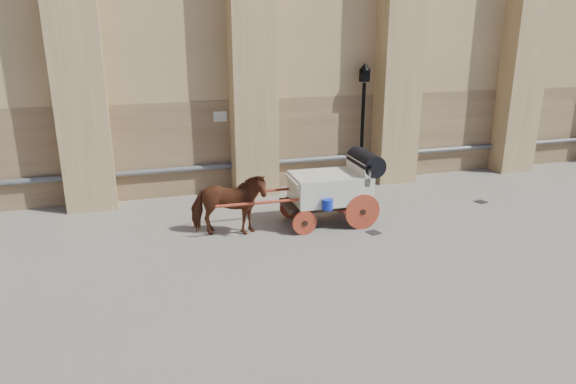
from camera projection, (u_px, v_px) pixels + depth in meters
name	position (u px, v px, depth m)	size (l,w,h in m)	color
ground	(323.00, 228.00, 13.84)	(90.00, 90.00, 0.00)	slate
horse	(228.00, 205.00, 13.10)	(0.90, 1.97, 1.66)	#642D18
carriage	(335.00, 186.00, 13.92)	(4.53, 1.62, 1.97)	black
street_lamp	(363.00, 121.00, 17.21)	(0.38, 0.38, 4.09)	black
drain_grate_near	(374.00, 233.00, 13.48)	(0.32, 0.32, 0.01)	black
drain_grate_far	(481.00, 202.00, 15.92)	(0.32, 0.32, 0.01)	black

